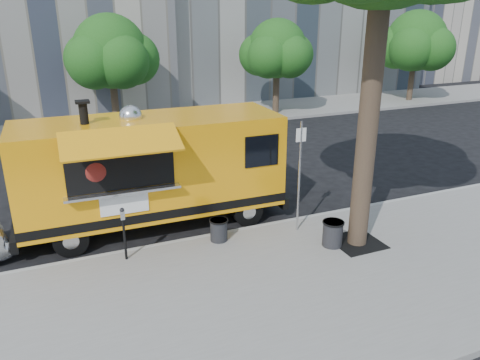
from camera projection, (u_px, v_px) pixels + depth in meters
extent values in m
plane|color=black|center=(223.00, 222.00, 13.53)|extent=(120.00, 120.00, 0.00)
cube|color=gray|center=(290.00, 292.00, 10.04)|extent=(60.00, 6.00, 0.15)
cube|color=#999993|center=(235.00, 233.00, 12.70)|extent=(60.00, 0.14, 0.16)
cube|color=gray|center=(134.00, 122.00, 25.18)|extent=(60.00, 5.00, 0.15)
cylinder|color=#33261C|center=(369.00, 118.00, 10.89)|extent=(0.48, 0.48, 6.50)
cube|color=black|center=(357.00, 242.00, 12.00)|extent=(1.20, 1.20, 0.02)
cylinder|color=#33261C|center=(115.00, 100.00, 23.65)|extent=(0.36, 0.36, 2.60)
sphere|color=#1B4C14|center=(110.00, 51.00, 22.83)|extent=(3.60, 3.60, 3.60)
cylinder|color=#33261C|center=(276.00, 90.00, 26.68)|extent=(0.36, 0.36, 2.60)
sphere|color=#1B4C14|center=(277.00, 48.00, 25.89)|extent=(3.24, 3.24, 3.24)
cylinder|color=#33261C|center=(411.00, 80.00, 30.50)|extent=(0.36, 0.36, 2.60)
sphere|color=#1B4C14|center=(416.00, 41.00, 29.66)|extent=(3.78, 3.78, 3.78)
cylinder|color=silver|center=(299.00, 178.00, 12.19)|extent=(0.06, 0.06, 3.00)
cube|color=white|center=(301.00, 135.00, 11.79)|extent=(0.28, 0.02, 0.35)
cylinder|color=black|center=(125.00, 239.00, 11.03)|extent=(0.06, 0.06, 1.05)
cube|color=silver|center=(122.00, 215.00, 10.82)|extent=(0.10, 0.08, 0.22)
sphere|color=black|center=(122.00, 210.00, 10.77)|extent=(0.11, 0.11, 0.11)
cube|color=#FDA10D|center=(152.00, 164.00, 12.76)|extent=(7.04, 2.50, 2.53)
cube|color=black|center=(154.00, 199.00, 13.11)|extent=(7.06, 2.52, 0.24)
cube|color=black|center=(269.00, 191.00, 14.46)|extent=(0.22, 2.25, 0.32)
cube|color=black|center=(16.00, 229.00, 11.96)|extent=(0.22, 2.25, 0.32)
cube|color=black|center=(269.00, 138.00, 13.85)|extent=(0.09, 1.90, 1.02)
cylinder|color=black|center=(247.00, 211.00, 13.21)|extent=(0.87, 0.32, 0.86)
cylinder|color=black|center=(223.00, 187.00, 14.94)|extent=(0.87, 0.32, 0.86)
cylinder|color=black|center=(71.00, 239.00, 11.56)|extent=(0.87, 0.32, 0.86)
cylinder|color=black|center=(67.00, 209.00, 13.28)|extent=(0.87, 0.32, 0.86)
cube|color=black|center=(121.00, 166.00, 11.30)|extent=(2.59, 0.23, 1.13)
cube|color=silver|center=(124.00, 192.00, 11.37)|extent=(2.79, 0.40, 0.06)
cube|color=#FDA10D|center=(121.00, 142.00, 10.55)|extent=(2.70, 1.07, 0.45)
cube|color=white|center=(124.00, 204.00, 11.55)|extent=(1.18, 0.06, 0.54)
cylinder|color=black|center=(84.00, 113.00, 11.67)|extent=(0.22, 0.22, 0.59)
sphere|color=silver|center=(131.00, 116.00, 12.34)|extent=(0.60, 0.60, 0.60)
sphere|color=maroon|center=(94.00, 168.00, 11.36)|extent=(0.90, 0.90, 0.90)
cylinder|color=#FF590C|center=(96.00, 176.00, 11.21)|extent=(0.37, 0.14, 0.37)
cylinder|color=#232326|center=(333.00, 234.00, 11.75)|extent=(0.50, 0.50, 0.66)
cylinder|color=black|center=(333.00, 222.00, 11.65)|extent=(0.55, 0.55, 0.04)
cylinder|color=black|center=(219.00, 230.00, 12.03)|extent=(0.44, 0.44, 0.58)
cylinder|color=black|center=(219.00, 220.00, 11.93)|extent=(0.48, 0.48, 0.04)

